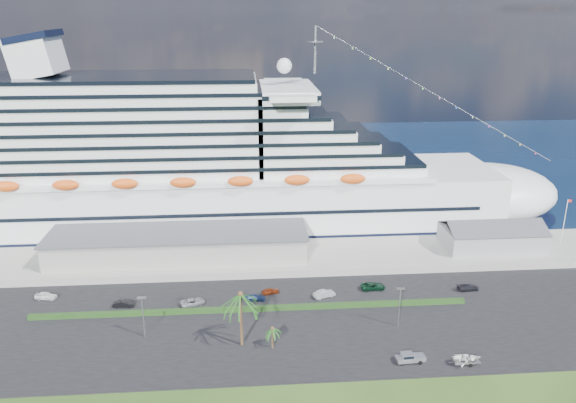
{
  "coord_description": "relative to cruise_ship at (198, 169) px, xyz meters",
  "views": [
    {
      "loc": [
        -8.3,
        -84.39,
        57.98
      ],
      "look_at": [
        0.39,
        30.0,
        18.5
      ],
      "focal_mm": 35.0,
      "sensor_mm": 36.0,
      "label": 1
    }
  ],
  "objects": [
    {
      "name": "parked_car_1",
      "position": [
        -12.58,
        -44.46,
        -15.86
      ],
      "size": [
        4.42,
        1.73,
        1.43
      ],
      "primitive_type": "imported",
      "rotation": [
        0.0,
        0.0,
        1.52
      ],
      "color": "black",
      "rests_on": "asphalt_lot"
    },
    {
      "name": "parked_car_5",
      "position": [
        28.9,
        -43.46,
        -15.8
      ],
      "size": [
        5.0,
        3.24,
        1.56
      ],
      "primitive_type": "imported",
      "rotation": [
        0.0,
        0.0,
        1.94
      ],
      "color": "#A2A4A8",
      "rests_on": "asphalt_lot"
    },
    {
      "name": "palm_tall",
      "position": [
        11.53,
        -60.0,
        -7.49
      ],
      "size": [
        8.82,
        8.82,
        11.13
      ],
      "color": "#47301E",
      "rests_on": "ground"
    },
    {
      "name": "parked_car_3",
      "position": [
        14.28,
        -43.64,
        -15.96
      ],
      "size": [
        4.33,
        1.95,
        1.23
      ],
      "primitive_type": "imported",
      "rotation": [
        0.0,
        0.0,
        1.52
      ],
      "color": "navy",
      "rests_on": "asphalt_lot"
    },
    {
      "name": "ground",
      "position": [
        21.53,
        -64.0,
        -16.69
      ],
      "size": [
        420.0,
        420.0,
        0.0
      ],
      "primitive_type": "plane",
      "color": "#214316",
      "rests_on": "ground"
    },
    {
      "name": "cruise_ship",
      "position": [
        0.0,
        0.0,
        0.0
      ],
      "size": [
        191.0,
        38.0,
        54.0
      ],
      "color": "silver",
      "rests_on": "ground"
    },
    {
      "name": "parked_car_4",
      "position": [
        17.62,
        -41.09,
        -15.94
      ],
      "size": [
        3.97,
        2.31,
        1.27
      ],
      "primitive_type": "imported",
      "rotation": [
        0.0,
        0.0,
        1.8
      ],
      "color": "maroon",
      "rests_on": "asphalt_lot"
    },
    {
      "name": "terminal_building",
      "position": [
        -3.47,
        -24.0,
        -11.68
      ],
      "size": [
        61.0,
        15.0,
        6.3
      ],
      "color": "gray",
      "rests_on": "wharf"
    },
    {
      "name": "parked_car_2",
      "position": [
        1.42,
        -44.76,
        -15.88
      ],
      "size": [
        5.45,
        3.75,
        1.38
      ],
      "primitive_type": "imported",
      "rotation": [
        0.0,
        0.0,
        1.89
      ],
      "color": "#9E9FA6",
      "rests_on": "asphalt_lot"
    },
    {
      "name": "water",
      "position": [
        21.53,
        66.0,
        -16.68
      ],
      "size": [
        420.0,
        160.0,
        0.02
      ],
      "primitive_type": "cube",
      "color": "black",
      "rests_on": "ground"
    },
    {
      "name": "parked_car_6",
      "position": [
        39.98,
        -40.79,
        -15.84
      ],
      "size": [
        5.36,
        2.57,
        1.47
      ],
      "primitive_type": "imported",
      "rotation": [
        0.0,
        0.0,
        1.6
      ],
      "color": "black",
      "rests_on": "asphalt_lot"
    },
    {
      "name": "hedge",
      "position": [
        13.53,
        -48.0,
        -16.12
      ],
      "size": [
        88.0,
        1.1,
        0.9
      ],
      "primitive_type": "cube",
      "color": "black",
      "rests_on": "asphalt_lot"
    },
    {
      "name": "wharf",
      "position": [
        21.53,
        -24.0,
        -15.79
      ],
      "size": [
        240.0,
        20.0,
        1.8
      ],
      "primitive_type": "cube",
      "color": "gray",
      "rests_on": "ground"
    },
    {
      "name": "asphalt_lot",
      "position": [
        21.53,
        -53.0,
        -16.63
      ],
      "size": [
        140.0,
        38.0,
        0.12
      ],
      "primitive_type": "cube",
      "color": "black",
      "rests_on": "ground"
    },
    {
      "name": "pickup_truck",
      "position": [
        40.51,
        -67.55,
        -15.6
      ],
      "size": [
        5.12,
        2.16,
        1.77
      ],
      "color": "black",
      "rests_on": "asphalt_lot"
    },
    {
      "name": "lamp_post_right",
      "position": [
        41.53,
        -56.0,
        -11.35
      ],
      "size": [
        1.6,
        0.35,
        8.27
      ],
      "color": "gray",
      "rests_on": "asphalt_lot"
    },
    {
      "name": "lamp_post_left",
      "position": [
        -6.47,
        -56.0,
        -11.35
      ],
      "size": [
        1.6,
        0.35,
        8.27
      ],
      "color": "gray",
      "rests_on": "asphalt_lot"
    },
    {
      "name": "parked_car_0",
      "position": [
        -29.6,
        -39.93,
        -15.81
      ],
      "size": [
        4.69,
        2.34,
        1.53
      ],
      "primitive_type": "imported",
      "rotation": [
        0.0,
        0.0,
        1.45
      ],
      "color": "white",
      "rests_on": "asphalt_lot"
    },
    {
      "name": "flagpole",
      "position": [
        91.57,
        -24.0,
        -8.43
      ],
      "size": [
        1.08,
        0.16,
        12.0
      ],
      "color": "silver",
      "rests_on": "wharf"
    },
    {
      "name": "boat_trailer",
      "position": [
        50.05,
        -68.88,
        -15.49
      ],
      "size": [
        5.74,
        3.78,
        1.64
      ],
      "color": "gray",
      "rests_on": "asphalt_lot"
    },
    {
      "name": "port_shed",
      "position": [
        73.53,
        -24.0,
        -12.3
      ],
      "size": [
        24.0,
        12.31,
        7.37
      ],
      "color": "gray",
      "rests_on": "wharf"
    },
    {
      "name": "palm_short",
      "position": [
        17.03,
        -61.5,
        -13.03
      ],
      "size": [
        3.53,
        3.53,
        4.56
      ],
      "color": "#47301E",
      "rests_on": "ground"
    },
    {
      "name": "parked_car_7",
      "position": [
        60.41,
        -42.75,
        -15.89
      ],
      "size": [
        4.87,
        2.32,
        1.37
      ],
      "primitive_type": "imported",
      "rotation": [
        0.0,
        0.0,
        1.66
      ],
      "color": "black",
      "rests_on": "asphalt_lot"
    }
  ]
}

